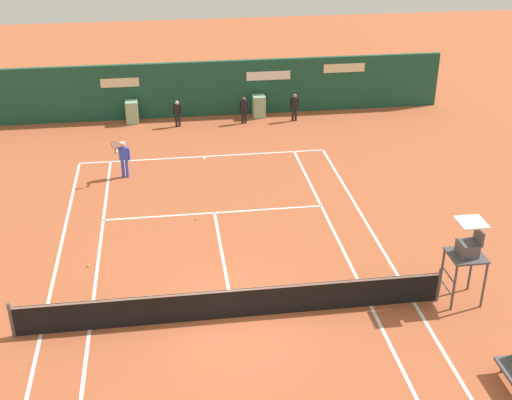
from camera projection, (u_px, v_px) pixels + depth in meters
name	position (u px, v px, depth m)	size (l,w,h in m)	color
ground_plane	(232.00, 305.00, 19.70)	(80.00, 80.00, 0.01)	#B25633
tennis_net	(234.00, 303.00, 18.96)	(12.10, 0.10, 1.07)	#4C4C51
sponsor_back_wall	(195.00, 90.00, 33.59)	(25.00, 1.02, 2.75)	#194C38
umpire_chair	(467.00, 251.00, 19.25)	(1.00, 1.00, 2.60)	#47474C
player_on_baseline	(124.00, 156.00, 27.21)	(0.68, 0.63, 1.77)	blue
ball_kid_right_post	(177.00, 112.00, 32.51)	(0.43, 0.18, 1.29)	black
ball_kid_centre_post	(244.00, 108.00, 32.90)	(0.45, 0.19, 1.34)	black
ball_kid_left_post	(295.00, 105.00, 33.20)	(0.46, 0.19, 1.38)	black
tennis_ball_by_sideline	(196.00, 219.00, 24.35)	(0.07, 0.07, 0.07)	#CCE033
tennis_ball_mid_court	(88.00, 266.00, 21.57)	(0.07, 0.07, 0.07)	#CCE033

